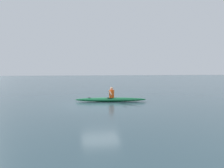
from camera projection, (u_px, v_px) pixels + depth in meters
The scene contains 3 objects.
ground_plane at pixel (101, 104), 13.78m from camera, with size 160.00×160.00×0.00m, color #334C56.
kayak at pixel (111, 100), 14.75m from camera, with size 5.16×1.31×0.29m.
kayaker at pixel (111, 93), 14.72m from camera, with size 0.57×2.28×0.77m.
Camera 1 is at (1.72, 13.58, 2.25)m, focal length 32.74 mm.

